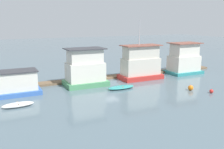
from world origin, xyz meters
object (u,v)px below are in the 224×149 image
Objects in this scene: houseboat_teal at (184,60)px; buoy_red at (211,91)px; houseboat_green at (85,69)px; dinghy_white at (18,105)px; buoy_orange at (191,88)px; houseboat_blue at (11,84)px; houseboat_red at (141,64)px; dinghy_teal at (121,87)px.

houseboat_teal is 12.24m from buoy_red.
houseboat_green is 11.02m from dinghy_white.
dinghy_white is 4.81× the size of buoy_orange.
buoy_orange is (21.02, -7.96, -1.03)m from houseboat_blue.
houseboat_blue is 0.77× the size of houseboat_red.
houseboat_red is at bearing 1.46° from houseboat_blue.
buoy_orange reaches higher than buoy_red.
houseboat_blue is at bearing -177.84° from houseboat_green.
buoy_red is (1.43, -2.08, -0.09)m from buoy_orange.
dinghy_white is 22.72m from buoy_red.
houseboat_red is 18.13× the size of buoy_red.
houseboat_blue reaches higher than dinghy_white.
dinghy_teal is (12.98, 1.60, -0.02)m from dinghy_white.
houseboat_blue is at bearing 155.89° from buoy_red.
houseboat_blue is at bearing -178.17° from houseboat_teal.
dinghy_white is (-18.40, -5.50, -2.11)m from houseboat_red.
dinghy_teal is at bearing -14.45° from houseboat_blue.
houseboat_red is 11.37m from buoy_red.
buoy_orange is at bearing -8.06° from dinghy_white.
houseboat_teal is 11.61× the size of buoy_red.
houseboat_red is at bearing 16.65° from dinghy_white.
buoy_orange is at bearing -74.53° from houseboat_red.
dinghy_white is at bearing -172.96° from dinghy_teal.
houseboat_blue is 24.62m from buoy_red.
dinghy_teal is at bearing 144.17° from buoy_red.
houseboat_green is 1.76× the size of dinghy_white.
houseboat_green is 14.21m from buoy_orange.
houseboat_teal is at bearing 16.77° from dinghy_teal.
houseboat_red is (18.69, 0.48, 0.97)m from houseboat_blue.
houseboat_blue is 22.51m from buoy_orange.
houseboat_blue is at bearing 93.33° from dinghy_white.
houseboat_red is 7.01m from dinghy_teal.
houseboat_blue is 2.09× the size of dinghy_white.
houseboat_blue is 5.16m from dinghy_white.
houseboat_green is at bearing 2.16° from houseboat_blue.
dinghy_white is 13.08m from dinghy_teal.
houseboat_red is at bearing 105.47° from buoy_orange.
houseboat_teal is at bearing 53.56° from buoy_orange.
houseboat_teal reaches higher than buoy_red.
houseboat_blue reaches higher than buoy_red.
buoy_red reaches higher than dinghy_white.
houseboat_red reaches higher than houseboat_blue.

